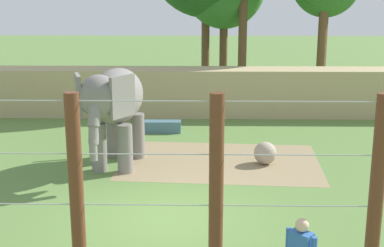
{
  "coord_description": "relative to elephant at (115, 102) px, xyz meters",
  "views": [
    {
      "loc": [
        0.82,
        -11.53,
        5.08
      ],
      "look_at": [
        0.53,
        3.71,
        1.4
      ],
      "focal_mm": 49.13,
      "sensor_mm": 36.0,
      "label": 1
    }
  ],
  "objects": [
    {
      "name": "feed_trough",
      "position": [
        1.1,
        4.31,
        -1.8
      ],
      "size": [
        1.41,
        0.52,
        0.44
      ],
      "color": "slate",
      "rests_on": "ground"
    },
    {
      "name": "enrichment_ball",
      "position": [
        4.58,
        0.39,
        -1.67
      ],
      "size": [
        0.71,
        0.71,
        0.71
      ],
      "primitive_type": "sphere",
      "color": "tan",
      "rests_on": "ground"
    },
    {
      "name": "dirt_patch",
      "position": [
        3.21,
        0.62,
        -2.02
      ],
      "size": [
        6.46,
        4.66,
        0.01
      ],
      "primitive_type": "cube",
      "rotation": [
        0.0,
        0.0,
        -0.07
      ],
      "color": "#937F5B",
      "rests_on": "ground"
    },
    {
      "name": "ground_plane",
      "position": [
        1.78,
        -3.77,
        -2.02
      ],
      "size": [
        120.0,
        120.0,
        0.0
      ],
      "primitive_type": "plane",
      "color": "#5B7F3D"
    },
    {
      "name": "cable_fence",
      "position": [
        1.71,
        -6.77,
        -0.25
      ],
      "size": [
        8.66,
        0.25,
        3.54
      ],
      "color": "brown",
      "rests_on": "ground"
    },
    {
      "name": "embankment_wall",
      "position": [
        1.78,
        7.44,
        -1.0
      ],
      "size": [
        36.0,
        1.8,
        2.05
      ],
      "primitive_type": "cube",
      "color": "tan",
      "rests_on": "ground"
    },
    {
      "name": "elephant",
      "position": [
        0.0,
        0.0,
        0.0
      ],
      "size": [
        1.92,
        4.11,
        3.06
      ],
      "color": "gray",
      "rests_on": "ground"
    }
  ]
}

